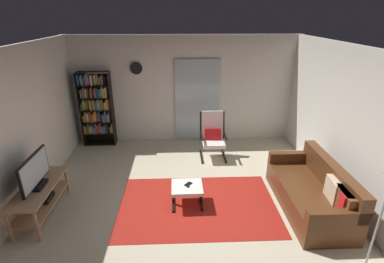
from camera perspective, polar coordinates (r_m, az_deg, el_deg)
ground_plane at (r=5.06m, az=-0.94°, el=-14.73°), size 7.02×7.02×0.00m
wall_back at (r=7.15m, az=-1.62°, el=8.25°), size 5.60×0.06×2.60m
wall_left at (r=5.12m, az=-32.90°, el=-1.45°), size 0.06×6.00×2.60m
wall_right at (r=5.21m, az=30.19°, el=-0.48°), size 0.06×6.00×2.60m
glass_door_panel at (r=7.16m, az=1.06°, el=6.21°), size 1.10×0.01×2.00m
area_rug at (r=5.10m, az=1.13°, el=-14.32°), size 2.67×1.76×0.01m
tv_stand at (r=5.29m, az=-27.78°, el=-11.22°), size 0.49×1.29×0.54m
television at (r=5.08m, az=-28.67°, el=-7.17°), size 0.20×0.86×0.53m
bookshelf_near_tv at (r=7.30m, az=-18.40°, el=4.70°), size 0.75×0.30×1.80m
leather_sofa at (r=5.26m, az=22.89°, el=-11.17°), size 0.85×1.89×0.81m
lounge_armchair at (r=6.49m, az=4.14°, el=-0.47°), size 0.57×0.65×1.02m
ottoman at (r=4.97m, az=-0.98°, el=-11.32°), size 0.53×0.49×0.36m
tv_remote at (r=4.95m, az=-0.78°, el=-10.48°), size 0.05×0.15×0.02m
cell_phone at (r=4.97m, az=-0.76°, el=-10.38°), size 0.15×0.15×0.01m
wall_clock at (r=7.03m, az=-10.99°, el=12.20°), size 0.29×0.03×0.29m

